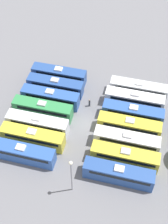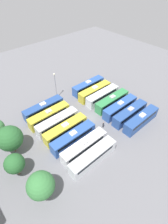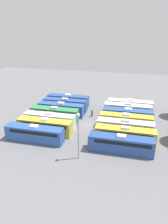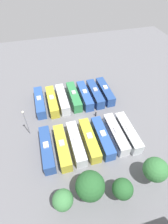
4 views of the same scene
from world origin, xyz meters
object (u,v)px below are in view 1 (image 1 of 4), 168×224
object	(u,v)px
worker_person	(89,103)
bus_8	(135,100)
bus_2	(51,97)
bus_4	(38,123)
bus_0	(59,74)
bus_1	(55,86)
light_pole	(71,172)
bus_11	(127,140)
bus_7	(139,89)
bus_9	(133,113)
bus_10	(129,126)
bus_5	(33,137)
bus_13	(119,174)
bus_12	(125,156)
bus_3	(43,109)
bus_6	(22,153)

from	to	relation	value
worker_person	bus_8	bearing A→B (deg)	105.28
bus_2	bus_4	xyz separation A→B (m)	(7.02, -0.21, 0.00)
bus_0	worker_person	world-z (taller)	bus_0
bus_1	light_pole	world-z (taller)	light_pole
bus_11	light_pole	size ratio (longest dim) A/B	1.38
bus_7	bus_11	size ratio (longest dim) A/B	1.00
bus_9	bus_10	xyz separation A→B (m)	(3.30, -0.20, 0.00)
bus_5	bus_11	size ratio (longest dim) A/B	1.00
bus_0	bus_13	distance (m)	26.39
bus_7	worker_person	xyz separation A→B (m)	(5.55, -9.03, -0.84)
bus_13	worker_person	xyz separation A→B (m)	(-14.84, -8.51, -0.84)
bus_0	bus_11	size ratio (longest dim) A/B	1.00
bus_9	bus_12	size ratio (longest dim) A/B	1.00
bus_3	worker_person	distance (m)	9.38
bus_9	light_pole	distance (m)	19.25
bus_1	bus_8	world-z (taller)	same
bus_2	bus_11	bearing A→B (deg)	67.64
bus_8	bus_9	size ratio (longest dim) A/B	1.00
bus_2	bus_8	size ratio (longest dim) A/B	1.00
bus_1	bus_8	size ratio (longest dim) A/B	1.00
bus_2	light_pole	xyz separation A→B (m)	(17.49, 9.36, 3.97)
worker_person	bus_7	bearing A→B (deg)	121.61
bus_0	bus_12	size ratio (longest dim) A/B	1.00
bus_1	bus_9	xyz separation A→B (m)	(3.49, 16.67, 0.00)
bus_1	bus_11	world-z (taller)	same
bus_1	bus_6	distance (m)	17.18
bus_4	bus_6	distance (m)	6.78
bus_9	bus_5	bearing A→B (deg)	-58.82
bus_0	bus_3	world-z (taller)	same
bus_3	bus_12	distance (m)	18.48
bus_4	bus_13	size ratio (longest dim) A/B	1.00
light_pole	bus_11	bearing A→B (deg)	146.27
bus_3	bus_8	world-z (taller)	same
bus_9	bus_13	world-z (taller)	same
light_pole	bus_10	bearing A→B (deg)	153.35
bus_10	bus_13	size ratio (longest dim) A/B	1.00
bus_8	bus_2	bearing A→B (deg)	-78.07
bus_10	worker_person	world-z (taller)	bus_10
bus_6	bus_11	xyz separation A→B (m)	(-7.00, 17.09, 0.00)
bus_12	bus_1	bearing A→B (deg)	-128.99
bus_3	light_pole	distance (m)	17.64
bus_1	bus_2	bearing A→B (deg)	0.78
bus_11	bus_2	bearing A→B (deg)	-112.36
bus_1	bus_12	world-z (taller)	same
bus_9	bus_10	bearing A→B (deg)	-3.43
bus_5	bus_9	size ratio (longest dim) A/B	1.00
bus_5	bus_10	xyz separation A→B (m)	(-6.76, 16.42, 0.00)
bus_0	bus_13	world-z (taller)	same
bus_8	bus_13	size ratio (longest dim) A/B	1.00
bus_8	bus_10	size ratio (longest dim) A/B	1.00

